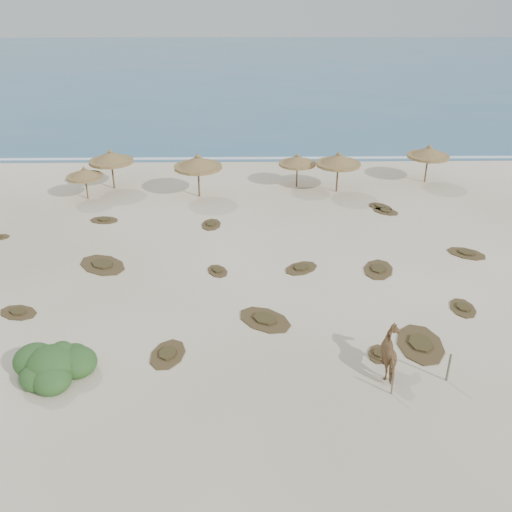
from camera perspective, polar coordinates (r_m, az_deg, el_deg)
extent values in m
plane|color=#F7E7CB|center=(26.77, 2.40, -6.80)|extent=(160.00, 160.00, 0.00)
cube|color=#2D6787|center=(98.39, -0.04, 18.13)|extent=(200.00, 100.00, 0.01)
cube|color=silver|center=(50.50, 0.81, 9.74)|extent=(70.00, 0.60, 0.01)
cylinder|color=brown|center=(42.71, -16.60, 6.66)|extent=(0.10, 0.10, 1.81)
cylinder|color=olive|center=(42.47, -16.73, 7.61)|extent=(3.09, 3.09, 0.16)
cone|color=olive|center=(42.38, -16.78, 7.97)|extent=(2.99, 2.99, 0.65)
cone|color=olive|center=(42.26, -16.85, 8.47)|extent=(0.31, 0.31, 0.19)
cylinder|color=brown|center=(44.22, -14.13, 7.98)|extent=(0.13, 0.13, 2.29)
cylinder|color=olive|center=(43.93, -14.27, 9.15)|extent=(3.81, 3.81, 0.20)
cone|color=olive|center=(43.83, -14.32, 9.60)|extent=(3.68, 3.68, 0.82)
cone|color=olive|center=(43.69, -14.40, 10.22)|extent=(0.39, 0.39, 0.24)
cylinder|color=brown|center=(41.51, -5.75, 7.53)|extent=(0.14, 0.14, 2.41)
cylinder|color=olive|center=(41.19, -5.82, 8.84)|extent=(4.27, 4.27, 0.21)
cone|color=olive|center=(41.08, -5.84, 9.35)|extent=(4.13, 4.13, 0.86)
cone|color=olive|center=(40.93, -5.87, 10.04)|extent=(0.41, 0.41, 0.25)
cylinder|color=brown|center=(43.46, 4.11, 8.17)|extent=(0.11, 0.11, 1.96)
cylinder|color=olive|center=(43.21, 4.14, 9.19)|extent=(3.15, 3.15, 0.17)
cone|color=olive|center=(43.11, 4.16, 9.58)|extent=(3.04, 3.04, 0.70)
cone|color=olive|center=(42.99, 4.17, 10.11)|extent=(0.34, 0.34, 0.21)
cylinder|color=brown|center=(42.71, 8.13, 7.88)|extent=(0.13, 0.13, 2.31)
cylinder|color=olive|center=(42.41, 8.22, 9.10)|extent=(4.16, 4.16, 0.20)
cone|color=olive|center=(42.30, 8.25, 9.56)|extent=(4.02, 4.02, 0.82)
cone|color=olive|center=(42.16, 8.29, 10.20)|extent=(0.40, 0.40, 0.24)
cylinder|color=brown|center=(46.23, 16.68, 8.44)|extent=(0.13, 0.13, 2.24)
cylinder|color=olive|center=(45.96, 16.83, 9.54)|extent=(3.90, 3.90, 0.19)
cone|color=olive|center=(45.87, 16.89, 9.96)|extent=(3.77, 3.77, 0.80)
cone|color=olive|center=(45.74, 16.97, 10.53)|extent=(0.38, 0.38, 0.23)
imported|color=#9A7246|center=(24.01, 13.52, -9.50)|extent=(0.99, 2.11, 1.76)
cylinder|color=#665F4C|center=(24.30, 18.71, -10.52)|extent=(0.13, 0.13, 1.28)
cylinder|color=#665F4C|center=(23.12, 13.50, -12.32)|extent=(0.09, 0.09, 0.98)
ellipsoid|color=#36622A|center=(24.71, -19.75, -10.24)|extent=(2.04, 2.04, 1.53)
ellipsoid|color=#36622A|center=(24.72, -17.46, -10.11)|extent=(1.63, 1.63, 1.22)
ellipsoid|color=#36622A|center=(25.32, -21.24, -9.69)|extent=(1.73, 1.73, 1.30)
ellipsoid|color=#36622A|center=(24.20, -19.72, -11.56)|extent=(1.53, 1.53, 1.15)
ellipsoid|color=#36622A|center=(24.57, -20.95, -11.22)|extent=(1.43, 1.43, 1.07)
ellipsoid|color=#36622A|center=(25.34, -17.75, -9.44)|extent=(1.22, 1.22, 0.92)
ellipsoid|color=#36622A|center=(24.80, -18.86, -8.91)|extent=(0.92, 0.92, 0.69)
ellipsoid|color=#36622A|center=(24.66, -20.51, -9.30)|extent=(0.82, 0.82, 0.61)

